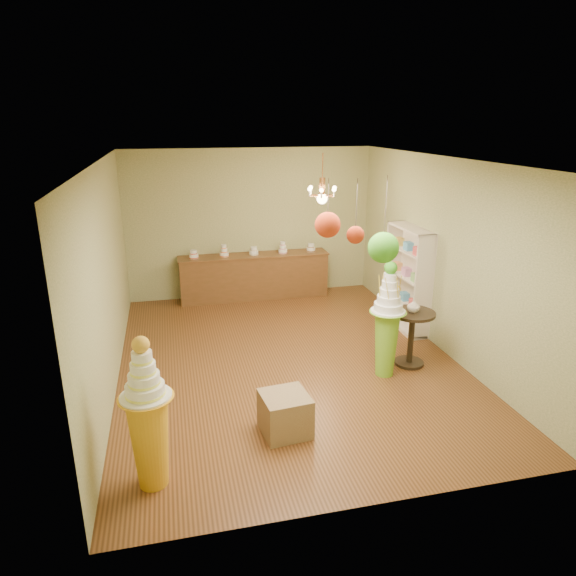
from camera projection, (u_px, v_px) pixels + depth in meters
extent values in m
plane|color=#5B3518|center=(287.00, 359.00, 7.92)|extent=(6.50, 6.50, 0.00)
plane|color=silver|center=(287.00, 160.00, 6.98)|extent=(6.50, 6.50, 0.00)
cube|color=tan|center=(251.00, 224.00, 10.45)|extent=(5.00, 0.04, 3.00)
cube|color=tan|center=(373.00, 366.00, 4.44)|extent=(5.00, 0.04, 3.00)
cube|color=tan|center=(107.00, 278.00, 6.90)|extent=(0.04, 6.50, 3.00)
cube|color=tan|center=(443.00, 256.00, 7.99)|extent=(0.04, 6.50, 3.00)
cone|color=#73B527|center=(386.00, 344.00, 7.31)|extent=(0.39, 0.39, 0.97)
cylinder|color=white|center=(388.00, 311.00, 7.16)|extent=(0.53, 0.53, 0.03)
cylinder|color=white|center=(388.00, 307.00, 7.14)|extent=(0.43, 0.43, 0.11)
cylinder|color=white|center=(389.00, 299.00, 7.10)|extent=(0.35, 0.35, 0.11)
cylinder|color=white|center=(389.00, 292.00, 7.07)|extent=(0.29, 0.29, 0.11)
cylinder|color=white|center=(390.00, 285.00, 7.03)|extent=(0.24, 0.24, 0.11)
cylinder|color=white|center=(390.00, 277.00, 7.00)|extent=(0.19, 0.19, 0.11)
sphere|color=green|center=(391.00, 268.00, 6.96)|extent=(0.18, 0.18, 0.18)
cone|color=gold|center=(150.00, 442.00, 5.08)|extent=(0.51, 0.51, 0.99)
cylinder|color=white|center=(146.00, 396.00, 4.92)|extent=(0.61, 0.61, 0.03)
cylinder|color=white|center=(145.00, 390.00, 4.90)|extent=(0.46, 0.46, 0.11)
cylinder|color=white|center=(144.00, 379.00, 4.86)|extent=(0.36, 0.36, 0.11)
cylinder|color=white|center=(143.00, 368.00, 4.82)|extent=(0.29, 0.29, 0.11)
cylinder|color=white|center=(142.00, 357.00, 4.79)|extent=(0.23, 0.23, 0.11)
sphere|color=gold|center=(141.00, 345.00, 4.75)|extent=(0.17, 0.17, 0.17)
cube|color=olive|center=(285.00, 414.00, 6.01)|extent=(0.59, 0.59, 0.49)
cube|color=brown|center=(254.00, 277.00, 10.52)|extent=(3.00, 0.50, 0.90)
cube|color=brown|center=(254.00, 255.00, 10.38)|extent=(3.04, 0.54, 0.03)
cylinder|color=white|center=(194.00, 254.00, 10.09)|extent=(0.18, 0.18, 0.16)
cylinder|color=white|center=(224.00, 250.00, 10.21)|extent=(0.18, 0.18, 0.24)
cylinder|color=white|center=(254.00, 251.00, 10.35)|extent=(0.18, 0.18, 0.16)
cylinder|color=white|center=(283.00, 247.00, 10.47)|extent=(0.18, 0.18, 0.24)
cylinder|color=white|center=(311.00, 247.00, 10.61)|extent=(0.18, 0.18, 0.16)
cube|color=silver|center=(415.00, 278.00, 8.92)|extent=(0.04, 1.20, 1.80)
cube|color=silver|center=(405.00, 300.00, 9.01)|extent=(0.30, 1.14, 0.03)
cube|color=silver|center=(407.00, 276.00, 8.87)|extent=(0.30, 1.14, 0.03)
cube|color=silver|center=(409.00, 251.00, 8.72)|extent=(0.30, 1.14, 0.03)
cylinder|color=black|center=(409.00, 363.00, 7.77)|extent=(0.56, 0.56, 0.04)
cylinder|color=black|center=(411.00, 339.00, 7.65)|extent=(0.11, 0.11, 0.82)
cylinder|color=black|center=(413.00, 313.00, 7.52)|extent=(0.84, 0.84, 0.04)
imported|color=silver|center=(414.00, 306.00, 7.48)|extent=(0.22, 0.22, 0.19)
cylinder|color=#423A30|center=(328.00, 202.00, 4.93)|extent=(0.01, 0.01, 0.45)
sphere|color=#A92E11|center=(328.00, 225.00, 5.00)|extent=(0.25, 0.25, 0.25)
cylinder|color=#423A30|center=(385.00, 212.00, 5.22)|extent=(0.01, 0.01, 0.74)
sphere|color=green|center=(383.00, 248.00, 5.34)|extent=(0.33, 0.33, 0.33)
cylinder|color=#423A30|center=(357.00, 207.00, 4.94)|extent=(0.01, 0.01, 0.55)
sphere|color=#A92E11|center=(355.00, 235.00, 5.02)|extent=(0.18, 0.18, 0.18)
cylinder|color=#D6844B|center=(323.00, 168.00, 8.51)|extent=(0.02, 0.02, 0.50)
cylinder|color=#D6844B|center=(322.00, 187.00, 8.61)|extent=(0.10, 0.10, 0.30)
sphere|color=#FFCC8C|center=(322.00, 199.00, 8.67)|extent=(0.18, 0.18, 0.18)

